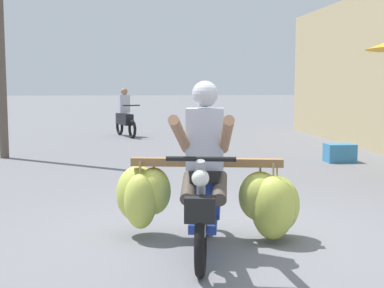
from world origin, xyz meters
name	(u,v)px	position (x,y,z in m)	size (l,w,h in m)	color
ground_plane	(223,240)	(0.00, 0.00, 0.00)	(120.00, 120.00, 0.00)	slate
motorbike_main_loaded	(213,193)	(-0.12, -0.06, 0.49)	(1.92, 1.78, 1.58)	black
motorbike_distant_ahead_left	(125,117)	(-1.07, 10.59, 0.57)	(0.72, 1.55, 1.40)	black
produce_crate	(340,153)	(3.18, 5.01, 0.18)	(0.56, 0.40, 0.36)	teal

